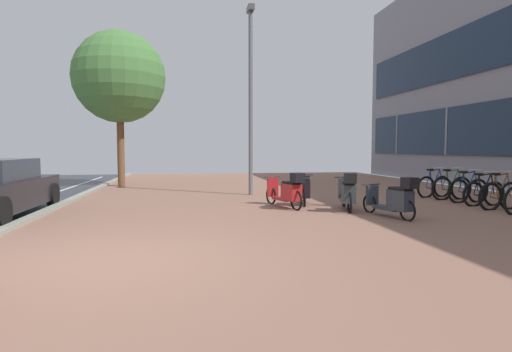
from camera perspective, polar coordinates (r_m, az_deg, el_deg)
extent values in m
cube|color=#8F6351|center=(7.10, 23.49, -9.38)|extent=(14.40, 40.00, 0.05)
cube|color=gray|center=(19.78, 24.90, 5.64)|extent=(0.10, 0.12, 2.03)
cube|color=gray|center=(23.42, 18.96, 5.45)|extent=(0.10, 0.12, 2.03)
torus|color=black|center=(11.98, 29.66, -2.53)|extent=(0.75, 0.16, 0.75)
torus|color=black|center=(12.45, 31.72, -2.38)|extent=(0.75, 0.16, 0.75)
cylinder|color=brown|center=(12.24, 30.96, -1.18)|extent=(0.32, 0.07, 0.65)
cylinder|color=brown|center=(12.10, 30.33, -1.33)|extent=(0.14, 0.05, 0.59)
cylinder|color=brown|center=(12.18, 30.84, 0.19)|extent=(0.39, 0.08, 0.09)
cylinder|color=brown|center=(12.07, 30.06, -2.62)|extent=(0.25, 0.06, 0.08)
cylinder|color=brown|center=(12.01, 29.94, -1.24)|extent=(0.17, 0.04, 0.54)
cylinder|color=brown|center=(12.38, 31.58, -1.04)|extent=(0.15, 0.05, 0.59)
cube|color=black|center=(12.04, 30.22, 0.24)|extent=(0.23, 0.12, 0.06)
cylinder|color=#ADADB2|center=(12.32, 31.46, 0.55)|extent=(0.08, 0.48, 0.02)
torus|color=black|center=(12.57, 27.88, -2.28)|extent=(0.71, 0.13, 0.71)
torus|color=black|center=(13.03, 30.05, -2.15)|extent=(0.71, 0.13, 0.71)
cylinder|color=black|center=(12.82, 29.24, -1.07)|extent=(0.33, 0.06, 0.62)
cylinder|color=black|center=(12.69, 28.58, -1.21)|extent=(0.14, 0.05, 0.56)
cylinder|color=black|center=(12.77, 29.11, 0.16)|extent=(0.41, 0.07, 0.08)
cylinder|color=black|center=(12.66, 28.30, -2.36)|extent=(0.26, 0.05, 0.08)
cylinder|color=black|center=(12.60, 28.16, -1.12)|extent=(0.17, 0.04, 0.52)
cylinder|color=black|center=(12.96, 29.90, -0.94)|extent=(0.15, 0.04, 0.56)
cube|color=black|center=(12.63, 28.45, 0.22)|extent=(0.23, 0.11, 0.06)
cylinder|color=#ADADB2|center=(12.90, 29.76, 0.50)|extent=(0.07, 0.48, 0.02)
torus|color=black|center=(13.15, 26.21, -1.94)|extent=(0.73, 0.13, 0.72)
torus|color=black|center=(13.59, 28.33, -1.84)|extent=(0.73, 0.13, 0.72)
cylinder|color=navy|center=(13.39, 27.53, -0.77)|extent=(0.32, 0.06, 0.63)
cylinder|color=navy|center=(13.26, 26.89, -0.90)|extent=(0.14, 0.05, 0.58)
cylinder|color=navy|center=(13.34, 27.40, 0.45)|extent=(0.40, 0.07, 0.08)
cylinder|color=navy|center=(13.24, 26.62, -2.03)|extent=(0.26, 0.05, 0.08)
cylinder|color=navy|center=(13.18, 26.48, -0.80)|extent=(0.17, 0.04, 0.53)
cylinder|color=navy|center=(13.52, 28.18, -0.65)|extent=(0.15, 0.04, 0.58)
cube|color=black|center=(13.21, 26.76, 0.50)|extent=(0.23, 0.11, 0.06)
cylinder|color=#ADADB2|center=(13.46, 28.04, 0.77)|extent=(0.06, 0.48, 0.02)
torus|color=black|center=(13.69, 24.34, -1.65)|extent=(0.74, 0.12, 0.74)
torus|color=black|center=(14.11, 26.49, -1.55)|extent=(0.74, 0.12, 0.74)
cylinder|color=#316537|center=(13.92, 25.68, -0.50)|extent=(0.33, 0.06, 0.65)
cylinder|color=#316537|center=(13.79, 25.03, -0.62)|extent=(0.14, 0.05, 0.59)
cylinder|color=#316537|center=(13.87, 25.54, 0.70)|extent=(0.41, 0.06, 0.09)
cylinder|color=#316537|center=(13.77, 24.76, -1.73)|extent=(0.26, 0.05, 0.08)
cylinder|color=#316537|center=(13.71, 24.61, -0.52)|extent=(0.17, 0.04, 0.54)
cylinder|color=#316537|center=(14.05, 26.34, -0.38)|extent=(0.15, 0.04, 0.59)
cube|color=black|center=(13.74, 24.89, 0.76)|extent=(0.23, 0.10, 0.06)
cylinder|color=#ADADB2|center=(13.99, 26.19, 1.02)|extent=(0.06, 0.48, 0.02)
torus|color=black|center=(14.16, 22.46, -1.46)|extent=(0.72, 0.21, 0.72)
torus|color=black|center=(14.63, 24.34, -1.35)|extent=(0.72, 0.21, 0.72)
cylinder|color=navy|center=(14.42, 23.63, -0.37)|extent=(0.33, 0.10, 0.63)
cylinder|color=navy|center=(14.28, 23.06, -0.49)|extent=(0.15, 0.06, 0.57)
cylinder|color=navy|center=(14.37, 23.51, 0.76)|extent=(0.40, 0.12, 0.08)
cylinder|color=navy|center=(14.25, 22.82, -1.54)|extent=(0.26, 0.08, 0.08)
cylinder|color=navy|center=(14.19, 22.70, -0.41)|extent=(0.17, 0.06, 0.53)
cylinder|color=navy|center=(14.56, 24.21, -0.25)|extent=(0.15, 0.06, 0.57)
cube|color=black|center=(14.23, 22.94, 0.81)|extent=(0.23, 0.13, 0.06)
cylinder|color=#ADADB2|center=(14.50, 24.08, 1.06)|extent=(0.12, 0.48, 0.02)
torus|color=black|center=(9.49, 20.21, -4.54)|extent=(0.16, 0.48, 0.48)
torus|color=black|center=(10.44, 15.41, -3.70)|extent=(0.16, 0.48, 0.48)
cube|color=#303943|center=(9.96, 17.69, -4.23)|extent=(0.44, 0.76, 0.08)
cube|color=#303943|center=(9.63, 19.30, -3.19)|extent=(0.42, 0.62, 0.45)
cube|color=black|center=(9.60, 19.34, -1.68)|extent=(0.37, 0.56, 0.06)
cylinder|color=#303943|center=(10.40, 15.51, -2.42)|extent=(0.10, 0.13, 0.48)
cube|color=#303943|center=(10.34, 15.77, -2.58)|extent=(0.33, 0.15, 0.47)
cylinder|color=black|center=(10.35, 15.62, -1.13)|extent=(0.51, 0.15, 0.03)
cube|color=black|center=(9.39, 20.51, -0.91)|extent=(0.34, 0.34, 0.24)
torus|color=black|center=(10.50, 5.58, -3.40)|extent=(0.21, 0.52, 0.53)
torus|color=black|center=(11.62, 2.08, -2.69)|extent=(0.21, 0.52, 0.53)
cube|color=#B12123|center=(11.06, 3.74, -3.15)|extent=(0.49, 0.79, 0.08)
cube|color=#B12123|center=(10.68, 4.90, -2.24)|extent=(0.46, 0.64, 0.43)
cube|color=black|center=(10.65, 4.91, -0.93)|extent=(0.41, 0.58, 0.06)
cylinder|color=#B12123|center=(11.57, 2.15, -1.40)|extent=(0.10, 0.14, 0.54)
cube|color=#B12123|center=(11.51, 2.33, -1.55)|extent=(0.33, 0.17, 0.53)
cylinder|color=black|center=(11.53, 2.21, -0.10)|extent=(0.50, 0.18, 0.03)
cube|color=black|center=(10.40, 5.75, -0.22)|extent=(0.35, 0.35, 0.24)
torus|color=black|center=(11.16, 6.75, -2.97)|extent=(0.20, 0.54, 0.54)
torus|color=black|center=(12.38, 6.66, -2.29)|extent=(0.20, 0.54, 0.54)
cube|color=black|center=(11.77, 6.70, -2.73)|extent=(0.45, 0.74, 0.08)
cube|color=black|center=(11.36, 6.74, -1.77)|extent=(0.43, 0.60, 0.47)
cube|color=black|center=(11.33, 6.75, -0.43)|extent=(0.38, 0.55, 0.06)
cylinder|color=black|center=(12.33, 6.67, -1.07)|extent=(0.10, 0.13, 0.54)
cube|color=black|center=(12.26, 6.68, -1.21)|extent=(0.33, 0.16, 0.54)
cylinder|color=black|center=(12.29, 6.69, 0.17)|extent=(0.51, 0.17, 0.03)
torus|color=black|center=(10.24, 12.82, -3.63)|extent=(0.19, 0.54, 0.55)
torus|color=black|center=(11.40, 12.04, -2.86)|extent=(0.19, 0.54, 0.55)
cube|color=#32393E|center=(10.82, 12.41, -3.35)|extent=(0.44, 0.71, 0.08)
cube|color=#32393E|center=(10.42, 12.68, -2.39)|extent=(0.42, 0.58, 0.45)
cube|color=black|center=(10.40, 12.70, -1.00)|extent=(0.37, 0.52, 0.06)
cylinder|color=#32393E|center=(11.35, 12.07, -1.52)|extent=(0.10, 0.13, 0.55)
cube|color=#32393E|center=(11.28, 12.12, -1.68)|extent=(0.33, 0.16, 0.54)
cylinder|color=black|center=(11.30, 12.11, -0.16)|extent=(0.51, 0.16, 0.03)
cube|color=black|center=(10.13, 12.91, -0.28)|extent=(0.34, 0.34, 0.24)
cylinder|color=black|center=(12.49, -26.31, -2.31)|extent=(0.20, 0.62, 0.62)
cylinder|color=black|center=(9.53, -31.79, -4.28)|extent=(0.20, 0.62, 0.62)
cylinder|color=slate|center=(13.90, -0.75, 9.81)|extent=(0.14, 0.14, 6.01)
cube|color=#4C4C51|center=(14.56, -0.76, 22.13)|extent=(0.20, 0.52, 0.18)
cylinder|color=brown|center=(17.91, -18.19, 3.71)|extent=(0.29, 0.29, 3.17)
sphere|color=#487A3C|center=(18.14, -18.39, 12.85)|extent=(3.71, 3.71, 3.71)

